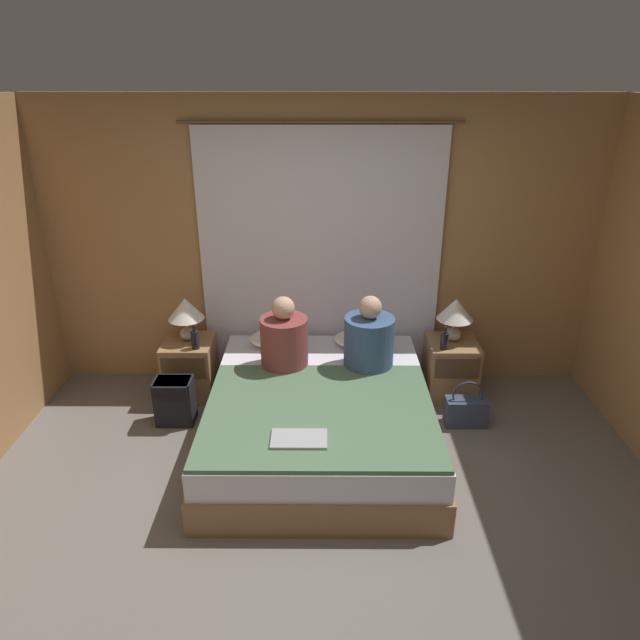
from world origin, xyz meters
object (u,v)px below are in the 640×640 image
object	(u,v)px
bed	(320,418)
handbag_on_floor	(466,411)
pillow_left	(278,339)
lamp_right	(455,312)
beer_bottle_on_right_stand	(444,341)
person_left_in_bed	(284,340)
pillow_right	(363,339)
laptop_on_bed	(299,439)
lamp_left	(186,311)
beer_bottle_on_left_stand	(195,339)
nightstand_left	(190,368)
backpack_on_floor	(175,398)
nightstand_right	(451,368)
person_right_in_bed	(369,340)

from	to	relation	value
bed	handbag_on_floor	xyz separation A→B (m)	(1.18, 0.26, -0.10)
handbag_on_floor	pillow_left	bearing A→B (deg)	161.65
lamp_right	beer_bottle_on_right_stand	bearing A→B (deg)	-122.44
pillow_left	person_left_in_bed	bearing A→B (deg)	-78.20
lamp_right	handbag_on_floor	size ratio (longest dim) A/B	0.96
pillow_right	laptop_on_bed	bearing A→B (deg)	-109.07
lamp_left	person_left_in_bed	xyz separation A→B (m)	(0.86, -0.38, -0.08)
lamp_right	pillow_left	world-z (taller)	lamp_right
beer_bottle_on_left_stand	beer_bottle_on_right_stand	world-z (taller)	beer_bottle_on_left_stand
nightstand_left	person_left_in_bed	xyz separation A→B (m)	(0.86, -0.34, 0.44)
beer_bottle_on_right_stand	laptop_on_bed	size ratio (longest dim) A/B	0.56
bed	lamp_right	world-z (taller)	lamp_right
laptop_on_bed	beer_bottle_on_right_stand	bearing A→B (deg)	47.14
pillow_left	backpack_on_floor	distance (m)	1.00
beer_bottle_on_right_stand	backpack_on_floor	bearing A→B (deg)	-171.88
pillow_left	handbag_on_floor	size ratio (longest dim) A/B	1.24
lamp_left	pillow_left	distance (m)	0.82
person_left_in_bed	beer_bottle_on_left_stand	distance (m)	0.79
nightstand_left	laptop_on_bed	xyz separation A→B (m)	(1.01, -1.38, 0.24)
nightstand_right	person_left_in_bed	xyz separation A→B (m)	(-1.43, -0.34, 0.44)
nightstand_right	pillow_right	world-z (taller)	pillow_right
pillow_right	bed	bearing A→B (deg)	-115.19
nightstand_left	backpack_on_floor	size ratio (longest dim) A/B	1.32
bed	lamp_right	size ratio (longest dim) A/B	5.17
person_left_in_bed	person_right_in_bed	distance (m)	0.67
person_right_in_bed	laptop_on_bed	distance (m)	1.18
bed	beer_bottle_on_right_stand	size ratio (longest dim) A/B	9.74
pillow_right	beer_bottle_on_right_stand	distance (m)	0.69
lamp_right	person_left_in_bed	distance (m)	1.48
nightstand_right	pillow_left	size ratio (longest dim) A/B	1.05
pillow_left	person_left_in_bed	size ratio (longest dim) A/B	0.82
person_left_in_bed	backpack_on_floor	size ratio (longest dim) A/B	1.53
nightstand_right	lamp_right	bearing A→B (deg)	90.00
bed	lamp_left	world-z (taller)	lamp_left
person_left_in_bed	laptop_on_bed	world-z (taller)	person_left_in_bed
bed	backpack_on_floor	size ratio (longest dim) A/B	5.05
person_left_in_bed	handbag_on_floor	world-z (taller)	person_left_in_bed
nightstand_left	person_left_in_bed	bearing A→B (deg)	-21.87
backpack_on_floor	beer_bottle_on_right_stand	bearing A→B (deg)	8.12
pillow_left	backpack_on_floor	xyz separation A→B (m)	(-0.81, -0.49, -0.30)
nightstand_right	lamp_right	world-z (taller)	lamp_right
bed	pillow_right	bearing A→B (deg)	64.81
laptop_on_bed	backpack_on_floor	xyz separation A→B (m)	(-1.05, 0.94, -0.28)
nightstand_right	pillow_left	world-z (taller)	pillow_left
lamp_left	backpack_on_floor	world-z (taller)	lamp_left
beer_bottle_on_left_stand	handbag_on_floor	size ratio (longest dim) A/B	0.54
person_right_in_bed	handbag_on_floor	bearing A→B (deg)	-8.90
lamp_left	person_left_in_bed	size ratio (longest dim) A/B	0.64
nightstand_right	beer_bottle_on_right_stand	size ratio (longest dim) A/B	2.55
laptop_on_bed	nightstand_right	bearing A→B (deg)	47.45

